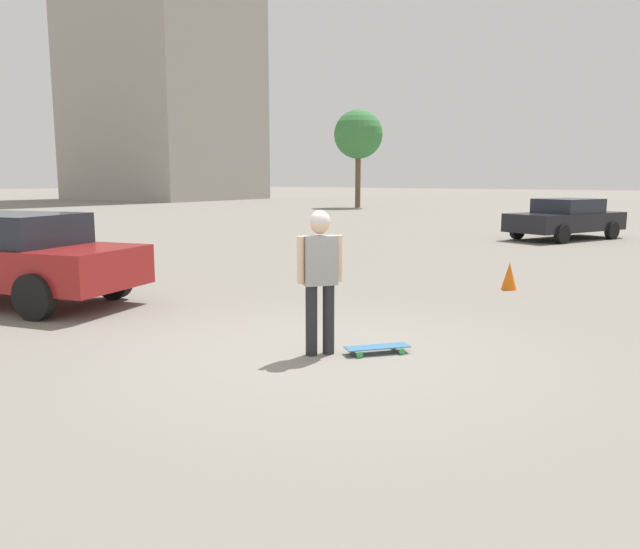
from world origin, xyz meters
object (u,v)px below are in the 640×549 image
Objects in this scene: car_parked_near at (10,256)px; car_parked_far at (566,218)px; traffic_cone at (509,276)px; skateboard at (377,348)px; person at (320,269)px.

car_parked_far is (-5.20, -16.95, -0.07)m from car_parked_near.
car_parked_near reaches higher than traffic_cone.
car_parked_far reaches higher than skateboard.
car_parked_near is 9.28× the size of traffic_cone.
skateboard is (-0.56, -0.41, -0.97)m from person.
person is 0.36× the size of car_parked_far.
person is at bearing -13.08° from skateboard.
skateboard is at bearing 28.37° from car_parked_far.
car_parked_far is (1.48, -16.22, 0.65)m from skateboard.
skateboard is 0.15× the size of car_parked_near.
car_parked_far is at bearing -82.48° from traffic_cone.
traffic_cone is (0.03, -5.27, 0.19)m from skateboard.
car_parked_far is 9.13× the size of traffic_cone.
traffic_cone is (-0.53, -5.68, -0.78)m from person.
traffic_cone is at bearing 30.69° from car_parked_far.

